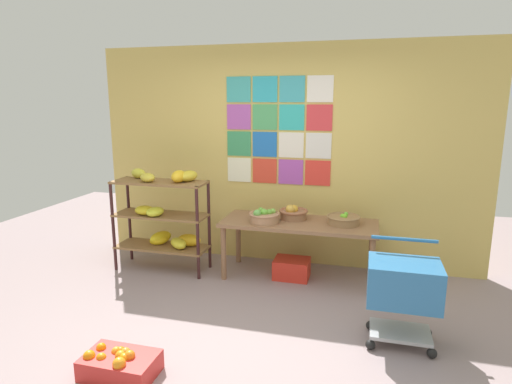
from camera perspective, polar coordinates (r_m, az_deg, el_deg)
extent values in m
plane|color=gray|center=(3.81, -2.16, -18.89)|extent=(9.70, 9.70, 0.00)
cube|color=tan|center=(5.14, 3.89, 4.74)|extent=(4.66, 0.06, 2.62)
cube|color=teal|center=(5.20, -2.34, 13.56)|extent=(0.30, 0.01, 0.30)
cube|color=#2DAABA|center=(5.11, 1.21, 13.59)|extent=(0.30, 0.01, 0.30)
cube|color=#3BA6B0|center=(5.05, 4.86, 13.58)|extent=(0.30, 0.01, 0.30)
cube|color=white|center=(5.00, 8.59, 13.50)|extent=(0.30, 0.01, 0.30)
cube|color=#AA50AA|center=(5.20, -2.31, 10.02)|extent=(0.30, 0.01, 0.30)
cube|color=#48A35F|center=(5.12, 1.19, 9.99)|extent=(0.30, 0.01, 0.30)
cube|color=#2DB2AB|center=(5.05, 4.79, 9.92)|extent=(0.30, 0.01, 0.30)
cube|color=#D8363C|center=(5.00, 8.48, 9.82)|extent=(0.30, 0.01, 0.30)
cube|color=#36905A|center=(5.22, -2.28, 6.48)|extent=(0.30, 0.01, 0.30)
cube|color=blue|center=(5.14, 1.17, 6.40)|extent=(0.30, 0.01, 0.30)
cube|color=silver|center=(5.07, 4.73, 6.29)|extent=(0.30, 0.01, 0.30)
cube|color=silver|center=(5.02, 8.36, 6.15)|extent=(0.30, 0.01, 0.30)
cube|color=#EBEAC8|center=(5.26, -2.25, 2.99)|extent=(0.30, 0.01, 0.30)
cube|color=red|center=(5.18, 1.16, 2.85)|extent=(0.30, 0.01, 0.30)
cube|color=#A347AB|center=(5.11, 4.67, 2.70)|extent=(0.30, 0.01, 0.30)
cube|color=red|center=(5.07, 8.25, 2.53)|extent=(0.30, 0.01, 0.30)
cylinder|color=#3B1C1C|center=(5.24, -18.57, -4.40)|extent=(0.04, 0.04, 1.06)
cylinder|color=#3B1C1C|center=(4.76, -7.82, -5.54)|extent=(0.04, 0.04, 1.06)
cylinder|color=#3B1C1C|center=(5.53, -16.59, -3.44)|extent=(0.04, 0.04, 1.06)
cylinder|color=#3B1C1C|center=(5.07, -6.30, -4.40)|extent=(0.04, 0.04, 1.06)
cube|color=olive|center=(5.20, -12.41, -7.15)|extent=(1.09, 0.39, 0.03)
ellipsoid|color=yellow|center=(5.24, -12.90, -6.33)|extent=(0.25, 0.24, 0.10)
ellipsoid|color=yellow|center=(5.11, -8.96, -6.37)|extent=(0.29, 0.19, 0.14)
ellipsoid|color=yellow|center=(5.06, -10.34, -6.76)|extent=(0.31, 0.30, 0.12)
ellipsoid|color=yellow|center=(5.26, -12.63, -5.96)|extent=(0.24, 0.32, 0.15)
cube|color=olive|center=(5.09, -12.61, -3.02)|extent=(1.09, 0.39, 0.02)
ellipsoid|color=yellow|center=(5.00, -13.36, -2.58)|extent=(0.22, 0.27, 0.10)
ellipsoid|color=gold|center=(5.09, -14.68, -2.37)|extent=(0.24, 0.18, 0.11)
cube|color=olive|center=(5.01, -12.81, 1.28)|extent=(1.09, 0.39, 0.02)
ellipsoid|color=yellow|center=(4.88, -10.31, 2.08)|extent=(0.17, 0.27, 0.14)
ellipsoid|color=gold|center=(4.98, -14.31, 1.89)|extent=(0.26, 0.25, 0.10)
ellipsoid|color=gold|center=(4.94, -9.06, 2.14)|extent=(0.21, 0.31, 0.12)
ellipsoid|color=yellow|center=(5.25, -15.46, 2.42)|extent=(0.26, 0.22, 0.12)
cube|color=#8B6242|center=(4.76, 5.78, -4.20)|extent=(1.71, 0.67, 0.04)
cylinder|color=#895F41|center=(4.79, -4.36, -8.17)|extent=(0.06, 0.06, 0.61)
cylinder|color=#8C6140|center=(4.55, 15.19, -9.68)|extent=(0.06, 0.06, 0.61)
cylinder|color=brown|center=(5.29, -2.39, -6.19)|extent=(0.06, 0.06, 0.61)
cylinder|color=#8D6745|center=(5.07, 15.19, -7.42)|extent=(0.06, 0.06, 0.61)
cylinder|color=#A67A57|center=(4.69, 1.10, -3.51)|extent=(0.31, 0.31, 0.10)
torus|color=#AC7D5C|center=(4.67, 1.11, -2.93)|extent=(0.34, 0.34, 0.02)
sphere|color=#6AAB3A|center=(4.68, 1.76, -2.71)|extent=(0.07, 0.07, 0.07)
sphere|color=#71BB3F|center=(4.77, 0.65, -2.45)|extent=(0.06, 0.06, 0.06)
sphere|color=#70C236|center=(4.67, 0.98, -2.82)|extent=(0.07, 0.07, 0.07)
sphere|color=#66AC4C|center=(4.63, 0.16, -2.90)|extent=(0.09, 0.09, 0.09)
sphere|color=#6AB83B|center=(4.67, 1.08, -2.76)|extent=(0.08, 0.08, 0.08)
sphere|color=#7EB643|center=(4.72, 2.27, -2.61)|extent=(0.07, 0.07, 0.07)
cylinder|color=#906344|center=(4.85, 5.04, -3.07)|extent=(0.29, 0.29, 0.09)
torus|color=#985F40|center=(4.84, 5.05, -2.54)|extent=(0.33, 0.33, 0.03)
sphere|color=gold|center=(4.80, 4.59, -2.32)|extent=(0.11, 0.11, 0.11)
sphere|color=gold|center=(4.82, 4.95, -2.33)|extent=(0.09, 0.09, 0.09)
sphere|color=gold|center=(4.83, 5.10, -2.28)|extent=(0.10, 0.10, 0.10)
cylinder|color=#946E46|center=(4.72, 11.60, -3.74)|extent=(0.34, 0.34, 0.08)
torus|color=#947047|center=(4.71, 11.62, -3.25)|extent=(0.36, 0.36, 0.02)
sphere|color=#6ECB36|center=(4.77, 11.96, -2.90)|extent=(0.05, 0.05, 0.05)
sphere|color=#71CC2B|center=(4.69, 11.78, -3.24)|extent=(0.06, 0.06, 0.06)
sphere|color=#6EBF31|center=(4.71, 11.62, -3.17)|extent=(0.05, 0.05, 0.05)
sphere|color=#76CD32|center=(4.70, 11.50, -3.17)|extent=(0.05, 0.05, 0.05)
cube|color=red|center=(4.90, 4.80, -10.16)|extent=(0.39, 0.30, 0.22)
cube|color=red|center=(3.48, -17.69, -21.24)|extent=(0.53, 0.33, 0.16)
sphere|color=orange|center=(3.48, -17.67, -19.72)|extent=(0.08, 0.08, 0.08)
sphere|color=orange|center=(3.33, -17.85, -21.05)|extent=(0.09, 0.09, 0.09)
sphere|color=orange|center=(3.46, -20.00, -20.15)|extent=(0.07, 0.07, 0.07)
sphere|color=orange|center=(3.57, -20.01, -19.00)|extent=(0.07, 0.07, 0.07)
sphere|color=orange|center=(3.40, -16.56, -20.27)|extent=(0.08, 0.08, 0.08)
sphere|color=orange|center=(3.43, -17.66, -20.19)|extent=(0.08, 0.08, 0.08)
sphere|color=orange|center=(3.50, -21.43, -19.78)|extent=(0.09, 0.09, 0.09)
sphere|color=orange|center=(3.45, -17.05, -19.85)|extent=(0.07, 0.07, 0.07)
sphere|color=orange|center=(3.40, -17.21, -20.51)|extent=(0.08, 0.08, 0.08)
sphere|color=orange|center=(3.50, -18.18, -19.64)|extent=(0.07, 0.07, 0.07)
sphere|color=black|center=(3.75, 15.07, -19.13)|extent=(0.08, 0.08, 0.08)
sphere|color=black|center=(3.80, 22.48, -19.32)|extent=(0.08, 0.08, 0.08)
sphere|color=black|center=(4.03, 15.08, -16.86)|extent=(0.08, 0.08, 0.08)
sphere|color=black|center=(4.06, 21.91, -17.07)|extent=(0.08, 0.08, 0.08)
cube|color=#A5A8AD|center=(3.87, 18.71, -17.32)|extent=(0.48, 0.33, 0.03)
cube|color=#29669A|center=(3.68, 19.17, -11.38)|extent=(0.56, 0.41, 0.34)
cylinder|color=#29669A|center=(3.81, 19.23, -5.99)|extent=(0.53, 0.03, 0.03)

